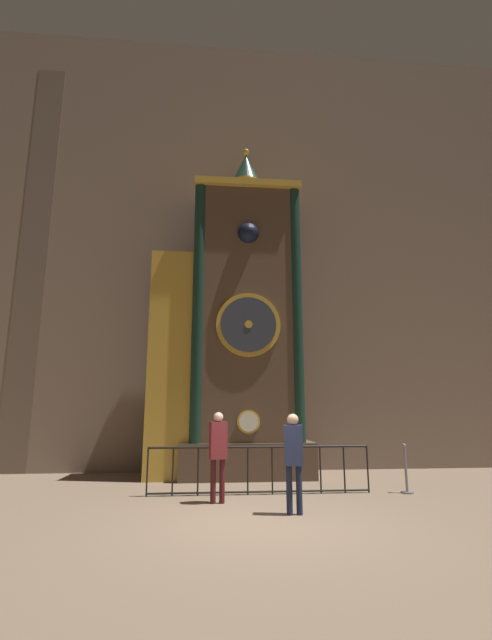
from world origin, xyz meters
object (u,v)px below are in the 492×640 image
(visitor_far, at_px, (293,453))
(stanchion_post, at_px, (406,477))
(visitor_near, at_px, (218,448))
(clock_tower, at_px, (233,328))

(visitor_far, height_order, stanchion_post, visitor_far)
(visitor_near, distance_m, stanchion_post, 4.38)
(visitor_near, relative_size, visitor_far, 1.01)
(visitor_near, bearing_deg, clock_tower, 68.68)
(clock_tower, xyz_separation_m, visitor_near, (-0.47, -3.16, -3.08))
(stanchion_post, bearing_deg, visitor_near, -171.10)
(clock_tower, height_order, visitor_far, clock_tower)
(clock_tower, relative_size, visitor_near, 5.63)
(visitor_near, bearing_deg, stanchion_post, -3.91)
(visitor_far, xyz_separation_m, stanchion_post, (2.92, 1.73, -0.71))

